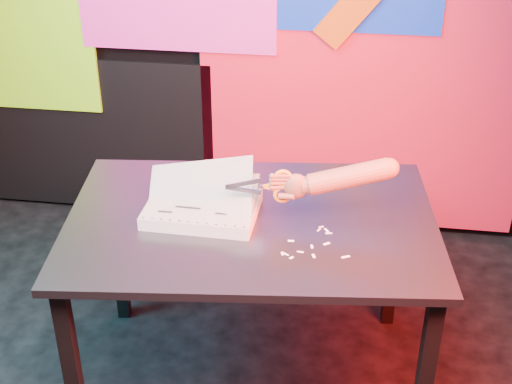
# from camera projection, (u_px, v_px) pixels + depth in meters

# --- Properties ---
(room) EXTENTS (3.01, 3.01, 2.71)m
(room) POSITION_uv_depth(u_px,v_px,m) (136.00, 83.00, 1.97)
(room) COLOR black
(room) RESTS_ON ground
(backdrop) EXTENTS (2.88, 0.05, 2.08)m
(backdrop) POSITION_uv_depth(u_px,v_px,m) (243.00, 51.00, 3.41)
(backdrop) COLOR red
(backdrop) RESTS_ON ground
(work_table) EXTENTS (1.37, 0.99, 0.75)m
(work_table) POSITION_uv_depth(u_px,v_px,m) (251.00, 238.00, 2.53)
(work_table) COLOR black
(work_table) RESTS_ON ground
(printout_stack) EXTENTS (0.41, 0.29, 0.20)m
(printout_stack) POSITION_uv_depth(u_px,v_px,m) (202.00, 208.00, 2.50)
(printout_stack) COLOR white
(printout_stack) RESTS_ON work_table
(scissors) EXTENTS (0.23, 0.05, 0.13)m
(scissors) POSITION_uv_depth(u_px,v_px,m) (278.00, 186.00, 2.40)
(scissors) COLOR #9EA3B4
(scissors) RESTS_ON printout_stack
(hand_forearm) EXTENTS (0.42, 0.12, 0.15)m
(hand_forearm) POSITION_uv_depth(u_px,v_px,m) (340.00, 178.00, 2.39)
(hand_forearm) COLOR #9E5043
(hand_forearm) RESTS_ON work_table
(paper_clippings) EXTENTS (0.22, 0.21, 0.00)m
(paper_clippings) POSITION_uv_depth(u_px,v_px,m) (314.00, 245.00, 2.34)
(paper_clippings) COLOR white
(paper_clippings) RESTS_ON work_table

